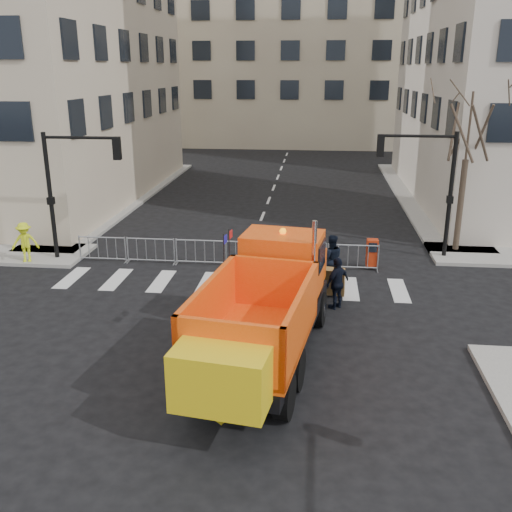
# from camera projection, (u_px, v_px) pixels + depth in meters

# --- Properties ---
(ground) EXTENTS (120.00, 120.00, 0.00)m
(ground) POSITION_uv_depth(u_px,v_px,m) (209.00, 352.00, 16.52)
(ground) COLOR black
(ground) RESTS_ON ground
(sidewalk_back) EXTENTS (64.00, 5.00, 0.15)m
(sidewalk_back) POSITION_uv_depth(u_px,v_px,m) (246.00, 257.00, 24.52)
(sidewalk_back) COLOR gray
(sidewalk_back) RESTS_ON ground
(building_far) EXTENTS (30.00, 18.00, 24.00)m
(building_far) POSITION_uv_depth(u_px,v_px,m) (295.00, 27.00, 61.83)
(building_far) COLOR tan
(building_far) RESTS_ON ground
(traffic_light_left) EXTENTS (0.18, 0.18, 5.40)m
(traffic_light_left) POSITION_uv_depth(u_px,v_px,m) (51.00, 198.00, 23.57)
(traffic_light_left) COLOR black
(traffic_light_left) RESTS_ON ground
(traffic_light_right) EXTENTS (0.18, 0.18, 5.40)m
(traffic_light_right) POSITION_uv_depth(u_px,v_px,m) (450.00, 197.00, 23.77)
(traffic_light_right) COLOR black
(traffic_light_right) RESTS_ON ground
(crowd_barriers) EXTENTS (12.60, 0.60, 1.10)m
(crowd_barriers) POSITION_uv_depth(u_px,v_px,m) (225.00, 253.00, 23.60)
(crowd_barriers) COLOR #9EA0A5
(crowd_barriers) RESTS_ON ground
(street_tree) EXTENTS (3.00, 3.00, 7.50)m
(street_tree) POSITION_uv_depth(u_px,v_px,m) (465.00, 168.00, 24.31)
(street_tree) COLOR #382B21
(street_tree) RESTS_ON ground
(plow_truck) EXTENTS (4.15, 10.14, 3.83)m
(plow_truck) POSITION_uv_depth(u_px,v_px,m) (265.00, 307.00, 15.35)
(plow_truck) COLOR black
(plow_truck) RESTS_ON ground
(cop_a) EXTENTS (0.65, 0.49, 1.62)m
(cop_a) POSITION_uv_depth(u_px,v_px,m) (267.00, 278.00, 20.05)
(cop_a) COLOR black
(cop_a) RESTS_ON ground
(cop_b) EXTENTS (1.02, 0.86, 1.88)m
(cop_b) POSITION_uv_depth(u_px,v_px,m) (331.00, 259.00, 21.63)
(cop_b) COLOR black
(cop_b) RESTS_ON ground
(cop_c) EXTENTS (1.05, 1.09, 1.83)m
(cop_c) POSITION_uv_depth(u_px,v_px,m) (337.00, 283.00, 19.28)
(cop_c) COLOR black
(cop_c) RESTS_ON ground
(worker) EXTENTS (1.23, 0.95, 1.67)m
(worker) POSITION_uv_depth(u_px,v_px,m) (25.00, 242.00, 23.55)
(worker) COLOR #DEF01C
(worker) RESTS_ON sidewalk_back
(newspaper_box) EXTENTS (0.46, 0.41, 1.10)m
(newspaper_box) POSITION_uv_depth(u_px,v_px,m) (372.00, 252.00, 23.15)
(newspaper_box) COLOR #B2290D
(newspaper_box) RESTS_ON sidewalk_back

